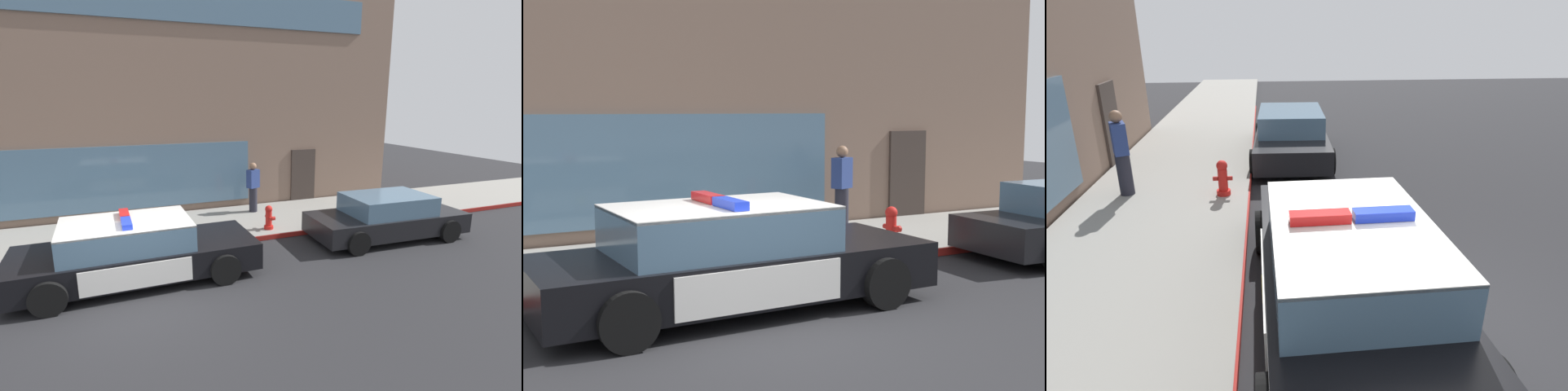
% 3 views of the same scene
% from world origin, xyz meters
% --- Properties ---
extents(ground, '(48.00, 48.00, 0.00)m').
position_xyz_m(ground, '(0.00, 0.00, 0.00)').
color(ground, '#262628').
extents(sidewalk, '(48.00, 3.36, 0.15)m').
position_xyz_m(sidewalk, '(0.00, 4.20, 0.07)').
color(sidewalk, gray).
rests_on(sidewalk, ground).
extents(curb_red_paint, '(28.80, 0.04, 0.14)m').
position_xyz_m(curb_red_paint, '(0.00, 2.51, 0.08)').
color(curb_red_paint, maroon).
rests_on(curb_red_paint, ground).
extents(storefront_building, '(18.75, 9.07, 9.53)m').
position_xyz_m(storefront_building, '(0.98, 10.42, 4.76)').
color(storefront_building, '#7A6051').
rests_on(storefront_building, ground).
extents(police_cruiser, '(5.23, 2.24, 1.49)m').
position_xyz_m(police_cruiser, '(0.05, 1.23, 0.68)').
color(police_cruiser, black).
rests_on(police_cruiser, ground).
extents(fire_hydrant, '(0.34, 0.39, 0.73)m').
position_xyz_m(fire_hydrant, '(4.00, 3.02, 0.50)').
color(fire_hydrant, red).
rests_on(fire_hydrant, sidewalk).
extents(pedestrian_on_sidewalk, '(0.47, 0.40, 1.71)m').
position_xyz_m(pedestrian_on_sidewalk, '(4.22, 4.98, 1.01)').
color(pedestrian_on_sidewalk, '#23232D').
rests_on(pedestrian_on_sidewalk, sidewalk).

